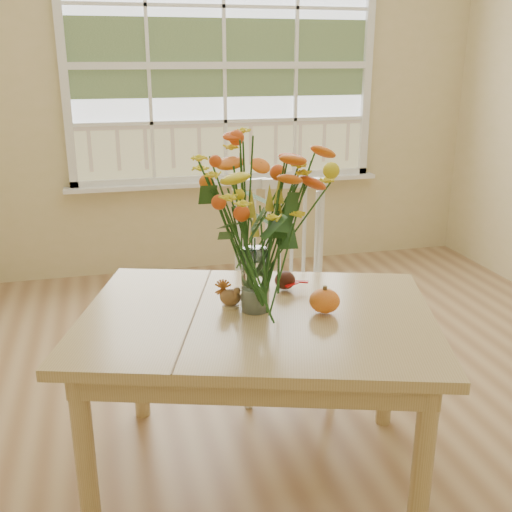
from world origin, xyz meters
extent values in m
cube|color=#946C47|center=(0.00, 0.00, -0.01)|extent=(4.00, 4.50, 0.01)
cube|color=#D5C488|center=(0.00, 2.25, 1.35)|extent=(4.00, 0.02, 2.70)
cube|color=silver|center=(0.00, 2.23, 1.55)|extent=(2.20, 0.00, 1.60)
cube|color=white|center=(0.00, 2.18, 0.69)|extent=(2.42, 0.12, 0.03)
cube|color=tan|center=(-0.40, -0.30, 0.68)|extent=(1.53, 1.28, 0.04)
cube|color=tan|center=(-0.40, -0.30, 0.61)|extent=(1.38, 1.13, 0.10)
cylinder|color=tan|center=(-1.05, -0.49, 0.33)|extent=(0.07, 0.07, 0.66)
cylinder|color=tan|center=(-0.82, 0.23, 0.33)|extent=(0.07, 0.07, 0.66)
cylinder|color=tan|center=(0.02, -0.83, 0.33)|extent=(0.07, 0.07, 0.66)
cylinder|color=tan|center=(0.25, -0.11, 0.33)|extent=(0.07, 0.07, 0.66)
cube|color=white|center=(-0.10, 0.33, 0.48)|extent=(0.52, 0.51, 0.05)
cube|color=white|center=(-0.08, 0.51, 0.75)|extent=(0.47, 0.10, 0.53)
cylinder|color=white|center=(-0.30, 0.18, 0.23)|extent=(0.04, 0.04, 0.46)
cylinder|color=white|center=(-0.26, 0.52, 0.23)|extent=(0.04, 0.04, 0.46)
cylinder|color=white|center=(0.06, 0.14, 0.23)|extent=(0.04, 0.04, 0.46)
cylinder|color=white|center=(0.10, 0.47, 0.23)|extent=(0.04, 0.04, 0.46)
cylinder|color=white|center=(-0.40, -0.26, 0.82)|extent=(0.11, 0.11, 0.24)
ellipsoid|color=orange|center=(-0.16, -0.36, 0.74)|extent=(0.11, 0.11, 0.09)
cylinder|color=#CCB78C|center=(-0.49, -0.22, 0.70)|extent=(0.06, 0.06, 0.01)
ellipsoid|color=brown|center=(-0.49, -0.22, 0.74)|extent=(0.10, 0.08, 0.07)
ellipsoid|color=#38160F|center=(-0.23, -0.10, 0.74)|extent=(0.08, 0.08, 0.08)
camera|label=1|loc=(-0.92, -2.28, 1.61)|focal=42.00mm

